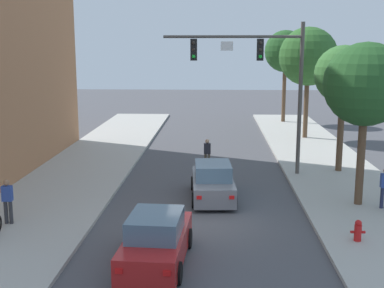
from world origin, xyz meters
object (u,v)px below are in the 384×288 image
at_px(street_tree_second, 344,75).
at_px(street_tree_third, 308,57).
at_px(street_tree_nearest, 366,85).
at_px(pedestrian_crossing_road, 207,153).
at_px(car_lead_grey, 213,182).
at_px(pedestrian_sidewalk_left_walker, 8,199).
at_px(traffic_signal_mast, 261,70).
at_px(fire_hydrant, 358,230).
at_px(street_tree_farthest, 285,52).
at_px(car_following_red, 156,241).

bearing_deg(street_tree_second, street_tree_third, 90.34).
bearing_deg(street_tree_nearest, street_tree_third, 88.20).
distance_m(pedestrian_crossing_road, street_tree_second, 8.00).
xyz_separation_m(car_lead_grey, pedestrian_sidewalk_left_walker, (-7.37, -3.89, 0.34)).
height_order(pedestrian_sidewalk_left_walker, street_tree_second, street_tree_second).
relative_size(traffic_signal_mast, street_tree_nearest, 1.15).
distance_m(pedestrian_crossing_road, street_tree_third, 12.45).
bearing_deg(street_tree_second, street_tree_nearest, -95.46).
bearing_deg(pedestrian_sidewalk_left_walker, fire_hydrant, -5.16).
xyz_separation_m(traffic_signal_mast, street_tree_nearest, (3.63, -5.01, -0.37)).
distance_m(fire_hydrant, street_tree_nearest, 6.16).
height_order(pedestrian_sidewalk_left_walker, street_tree_nearest, street_tree_nearest).
relative_size(pedestrian_crossing_road, street_tree_nearest, 0.25).
distance_m(traffic_signal_mast, street_tree_farthest, 18.70).
relative_size(pedestrian_crossing_road, street_tree_second, 0.26).
height_order(car_lead_grey, street_tree_third, street_tree_third).
bearing_deg(pedestrian_sidewalk_left_walker, street_tree_farthest, 63.22).
relative_size(pedestrian_sidewalk_left_walker, street_tree_second, 0.26).
xyz_separation_m(pedestrian_sidewalk_left_walker, street_tree_farthest, (13.28, 26.32, 5.01)).
height_order(street_tree_nearest, street_tree_second, street_tree_nearest).
xyz_separation_m(car_following_red, street_tree_second, (8.14, 11.55, 4.33)).
bearing_deg(pedestrian_crossing_road, street_tree_nearest, -45.03).
relative_size(traffic_signal_mast, car_lead_grey, 1.73).
relative_size(fire_hydrant, street_tree_second, 0.11).
relative_size(car_lead_grey, street_tree_farthest, 0.56).
relative_size(pedestrian_crossing_road, fire_hydrant, 2.28).
relative_size(pedestrian_crossing_road, street_tree_third, 0.21).
bearing_deg(traffic_signal_mast, street_tree_second, 9.66).
distance_m(traffic_signal_mast, pedestrian_sidewalk_left_walker, 13.26).
relative_size(pedestrian_crossing_road, street_tree_farthest, 0.21).
bearing_deg(fire_hydrant, car_following_red, -164.80).
distance_m(traffic_signal_mast, fire_hydrant, 10.59).
relative_size(pedestrian_sidewalk_left_walker, street_tree_third, 0.21).
bearing_deg(car_lead_grey, car_following_red, -103.68).
distance_m(car_lead_grey, street_tree_farthest, 23.80).
bearing_deg(street_tree_nearest, pedestrian_sidewalk_left_walker, -167.43).
bearing_deg(pedestrian_sidewalk_left_walker, street_tree_nearest, 12.57).
height_order(pedestrian_sidewalk_left_walker, street_tree_farthest, street_tree_farthest).
xyz_separation_m(pedestrian_sidewalk_left_walker, street_tree_third, (13.81, 18.50, 4.73)).
height_order(street_tree_second, street_tree_farthest, street_tree_farthest).
bearing_deg(pedestrian_sidewalk_left_walker, pedestrian_crossing_road, 52.74).
bearing_deg(street_tree_second, traffic_signal_mast, -170.34).
bearing_deg(pedestrian_crossing_road, traffic_signal_mast, -25.73).
distance_m(pedestrian_sidewalk_left_walker, pedestrian_crossing_road, 11.63).
bearing_deg(street_tree_third, pedestrian_sidewalk_left_walker, -126.74).
height_order(pedestrian_crossing_road, street_tree_nearest, street_tree_nearest).
relative_size(fire_hydrant, street_tree_third, 0.09).
distance_m(pedestrian_sidewalk_left_walker, street_tree_third, 23.56).
height_order(car_lead_grey, street_tree_second, street_tree_second).
relative_size(pedestrian_sidewalk_left_walker, street_tree_nearest, 0.25).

